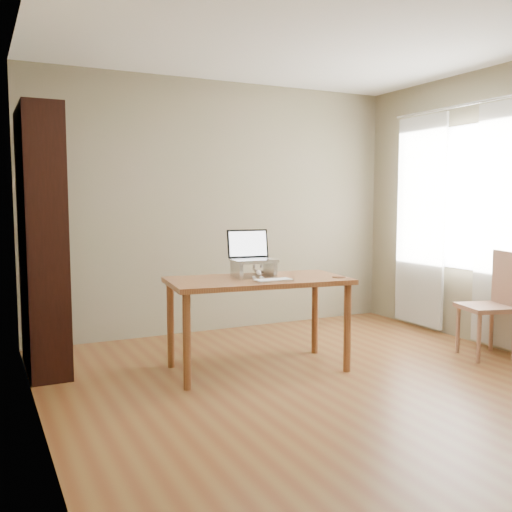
% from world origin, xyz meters
% --- Properties ---
extents(room, '(4.04, 4.54, 2.64)m').
position_xyz_m(room, '(0.03, 0.01, 1.30)').
color(room, brown).
rests_on(room, ground).
extents(bookshelf, '(0.30, 0.90, 2.10)m').
position_xyz_m(bookshelf, '(-1.83, 1.55, 1.05)').
color(bookshelf, black).
rests_on(bookshelf, ground).
extents(curtains, '(0.03, 1.90, 2.25)m').
position_xyz_m(curtains, '(1.92, 0.80, 1.17)').
color(curtains, white).
rests_on(curtains, ground).
extents(desk, '(1.50, 0.87, 0.75)m').
position_xyz_m(desk, '(-0.29, 0.77, 0.66)').
color(desk, brown).
rests_on(desk, ground).
extents(laptop_stand, '(0.32, 0.25, 0.13)m').
position_xyz_m(laptop_stand, '(-0.29, 0.85, 0.83)').
color(laptop_stand, silver).
rests_on(laptop_stand, desk).
extents(laptop, '(0.38, 0.33, 0.25)m').
position_xyz_m(laptop, '(-0.29, 0.92, 0.94)').
color(laptop, silver).
rests_on(laptop, laptop_stand).
extents(keyboard, '(0.30, 0.13, 0.02)m').
position_xyz_m(keyboard, '(-0.27, 0.55, 0.76)').
color(keyboard, silver).
rests_on(keyboard, desk).
extents(coaster, '(0.11, 0.11, 0.01)m').
position_xyz_m(coaster, '(0.32, 0.52, 0.75)').
color(coaster, '#5B2F1F').
rests_on(coaster, desk).
extents(cat, '(0.22, 0.46, 0.13)m').
position_xyz_m(cat, '(-0.28, 0.88, 0.81)').
color(cat, '#463C37').
rests_on(cat, desk).
extents(chair, '(0.51, 0.51, 0.93)m').
position_xyz_m(chair, '(1.74, 0.22, 0.50)').
color(chair, '#9F7056').
rests_on(chair, ground).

